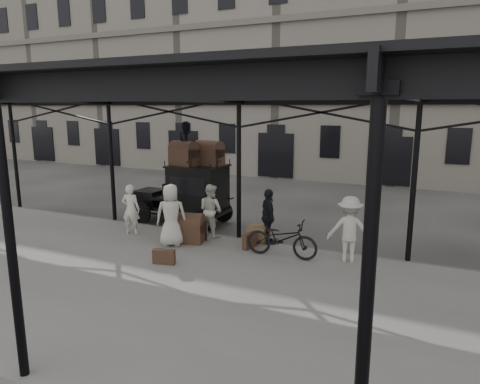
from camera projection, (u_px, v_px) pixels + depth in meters
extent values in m
plane|color=#383533|center=(208.00, 262.00, 11.78)|extent=(120.00, 120.00, 0.00)
cube|color=slate|center=(166.00, 287.00, 9.98)|extent=(28.00, 8.00, 0.15)
cylinder|color=black|center=(15.00, 159.00, 17.27)|extent=(0.14, 0.14, 4.30)
cylinder|color=black|center=(239.00, 175.00, 13.14)|extent=(0.14, 0.14, 4.30)
cylinder|color=black|center=(11.00, 250.00, 6.20)|extent=(0.14, 0.14, 4.30)
cube|color=black|center=(239.00, 97.00, 12.68)|extent=(22.00, 0.10, 0.45)
cube|color=black|center=(167.00, 86.00, 9.36)|extent=(22.50, 9.00, 0.08)
cube|color=silver|center=(167.00, 83.00, 9.34)|extent=(18.00, 7.00, 0.04)
cube|color=slate|center=(348.00, 61.00, 26.42)|extent=(64.00, 8.00, 14.00)
cylinder|color=black|center=(141.00, 213.00, 15.62)|extent=(0.80, 0.10, 0.80)
cylinder|color=black|center=(164.00, 205.00, 16.90)|extent=(0.80, 0.10, 0.80)
cylinder|color=black|center=(203.00, 221.00, 14.55)|extent=(0.80, 0.10, 0.80)
cylinder|color=black|center=(223.00, 211.00, 15.83)|extent=(0.80, 0.10, 0.80)
cube|color=black|center=(181.00, 208.00, 15.72)|extent=(3.60, 1.25, 0.12)
cube|color=black|center=(151.00, 197.00, 16.22)|extent=(0.90, 1.00, 0.55)
cube|color=black|center=(141.00, 196.00, 16.41)|extent=(0.06, 0.70, 0.55)
cube|color=black|center=(168.00, 196.00, 15.87)|extent=(0.70, 1.30, 0.10)
cube|color=black|center=(198.00, 188.00, 15.25)|extent=(1.80, 1.45, 1.55)
cube|color=black|center=(187.00, 186.00, 14.56)|extent=(1.40, 0.02, 0.60)
cube|color=black|center=(198.00, 166.00, 15.10)|extent=(1.90, 1.55, 0.06)
imported|color=silver|center=(131.00, 209.00, 13.74)|extent=(0.67, 0.53, 1.63)
imported|color=silver|center=(211.00, 210.00, 13.55)|extent=(0.96, 0.84, 1.67)
imported|color=beige|center=(171.00, 215.00, 12.57)|extent=(1.07, 0.92, 1.85)
imported|color=black|center=(268.00, 217.00, 12.75)|extent=(0.93, 1.03, 1.67)
imported|color=beige|center=(349.00, 229.00, 11.23)|extent=(1.27, 0.91, 1.77)
imported|color=black|center=(282.00, 238.00, 11.66)|extent=(2.02, 0.76, 1.05)
imported|color=black|center=(187.00, 143.00, 15.00)|extent=(0.67, 0.81, 1.52)
cube|color=olive|center=(259.00, 234.00, 12.99)|extent=(0.64, 0.50, 0.50)
cube|color=#4D3424|center=(250.00, 241.00, 12.45)|extent=(0.25, 0.62, 0.45)
cube|color=#4D3424|center=(164.00, 257.00, 11.17)|extent=(0.62, 0.28, 0.40)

